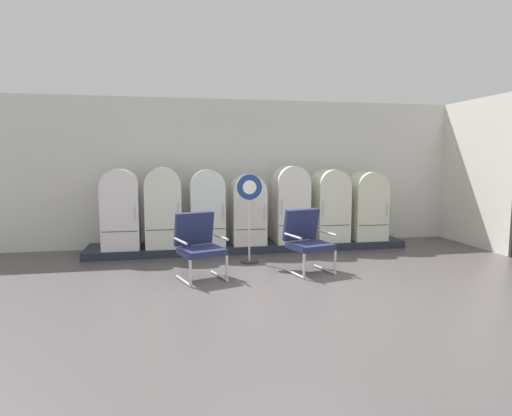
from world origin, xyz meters
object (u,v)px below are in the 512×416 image
Objects in this scene: refrigerator_3 at (248,208)px; armchair_right at (307,238)px; refrigerator_6 at (367,204)px; refrigerator_4 at (290,202)px; refrigerator_2 at (207,205)px; refrigerator_1 at (163,205)px; refrigerator_5 at (330,203)px; refrigerator_0 at (121,207)px; sign_stand at (249,221)px; armchair_left at (199,243)px.

refrigerator_3 is 1.86m from armchair_right.
refrigerator_6 is 2.54m from armchair_right.
refrigerator_6 is (1.64, -0.01, -0.07)m from refrigerator_4.
refrigerator_2 is at bearing 130.19° from armchair_right.
refrigerator_1 is 4.12m from refrigerator_6.
refrigerator_3 is at bearing -0.31° from refrigerator_1.
refrigerator_5 is 1.04× the size of refrigerator_6.
refrigerator_4 reaches higher than refrigerator_5.
refrigerator_0 is 3.51m from armchair_right.
refrigerator_6 is (4.88, -0.00, -0.05)m from refrigerator_0.
sign_stand is (0.66, -0.94, -0.18)m from refrigerator_2.
armchair_right is at bearing 2.21° from armchair_left.
refrigerator_5 is (3.31, 0.02, -0.03)m from refrigerator_1.
refrigerator_2 is 1.08× the size of refrigerator_3.
refrigerator_1 is 1.07× the size of refrigerator_6.
armchair_right is (0.65, -1.71, -0.32)m from refrigerator_3.
refrigerator_0 is 1.09× the size of refrigerator_3.
refrigerator_1 is at bearing -180.00° from refrigerator_6.
refrigerator_5 is at bearing 0.29° from refrigerator_0.
refrigerator_1 is 0.99× the size of refrigerator_4.
refrigerator_0 is at bearing 179.67° from refrigerator_1.
armchair_left is at bearing -53.67° from refrigerator_0.
refrigerator_4 reaches higher than refrigerator_0.
refrigerator_5 is 1.45× the size of armchair_left.
refrigerator_5 is at bearing 1.13° from refrigerator_3.
refrigerator_6 is 2.81m from sign_stand.
refrigerator_2 is at bearing -179.72° from refrigerator_4.
refrigerator_1 is at bearing 147.32° from sign_stand.
refrigerator_0 is 0.96× the size of sign_stand.
refrigerator_3 is at bearing -0.53° from refrigerator_2.
refrigerator_2 is at bearing 179.47° from refrigerator_3.
refrigerator_2 is 0.95× the size of sign_stand.
refrigerator_2 is 1.84m from armchair_left.
refrigerator_5 is at bearing 27.86° from sign_stand.
refrigerator_6 is (3.30, 0.00, -0.04)m from refrigerator_2.
armchair_left is at bearing -121.02° from refrigerator_3.
refrigerator_3 is at bearing 58.98° from armchair_left.
refrigerator_4 reaches higher than refrigerator_2.
armchair_left is (1.31, -1.79, -0.39)m from refrigerator_0.
refrigerator_3 is at bearing -178.96° from refrigerator_4.
refrigerator_0 is at bearing 179.79° from refrigerator_2.
refrigerator_4 is (3.24, 0.00, 0.02)m from refrigerator_0.
sign_stand is (0.93, 0.84, 0.20)m from armchair_left.
sign_stand is (-2.64, -0.95, -0.14)m from refrigerator_6.
armchair_right is at bearing -96.90° from refrigerator_4.
sign_stand is at bearing -22.99° from refrigerator_0.
refrigerator_1 is 0.82m from refrigerator_2.
refrigerator_6 is (4.12, 0.00, -0.06)m from refrigerator_1.
refrigerator_4 reaches higher than refrigerator_1.
refrigerator_6 reaches higher than sign_stand.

